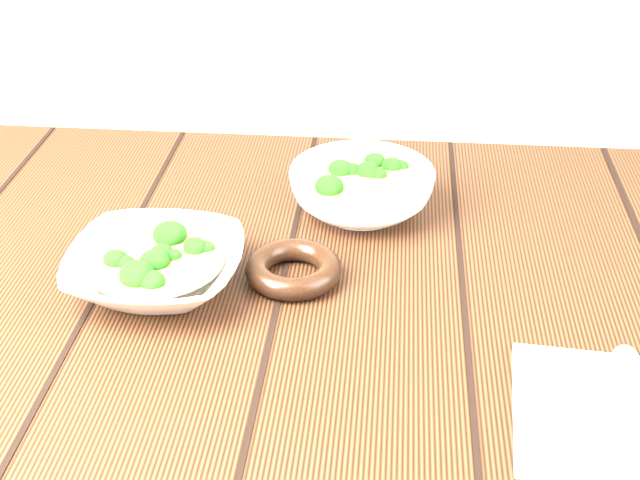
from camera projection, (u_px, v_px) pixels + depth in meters
table at (301, 373)px, 1.04m from camera, size 1.20×0.80×0.75m
soup_bowl_front at (156, 267)px, 0.97m from camera, size 0.19×0.19×0.05m
soup_bowl_back at (361, 189)px, 1.12m from camera, size 0.22×0.22×0.07m
trivet at (293, 269)px, 0.99m from camera, size 0.14×0.14×0.03m
napkin at (633, 418)px, 0.80m from camera, size 0.22×0.19×0.01m
spoon_left at (622, 382)px, 0.83m from camera, size 0.06×0.17×0.01m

